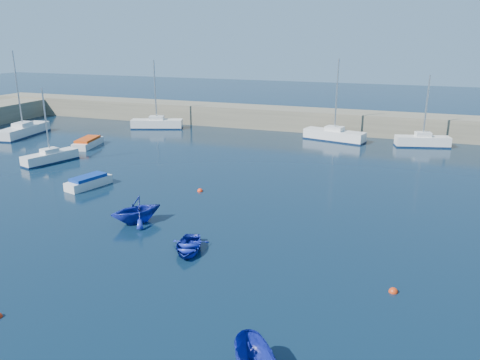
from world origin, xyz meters
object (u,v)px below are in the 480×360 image
(sailboat_5, at_px, (157,123))
(dinghy_center, at_px, (188,246))
(motorboat_2, at_px, (88,142))
(sailboat_3, at_px, (50,157))
(sailboat_7, at_px, (422,141))
(sailboat_6, at_px, (334,135))
(sailboat_4, at_px, (23,130))
(motorboat_1, at_px, (89,182))
(dinghy_left, at_px, (136,210))

(sailboat_5, xyz_separation_m, dinghy_center, (19.93, -31.71, -0.33))
(dinghy_center, bearing_deg, motorboat_2, 121.72)
(sailboat_3, relative_size, dinghy_center, 2.34)
(sailboat_5, xyz_separation_m, sailboat_7, (32.65, 0.63, -0.01))
(sailboat_6, relative_size, motorboat_2, 1.91)
(sailboat_4, bearing_deg, motorboat_2, -18.80)
(dinghy_center, bearing_deg, sailboat_6, 68.46)
(sailboat_3, distance_m, dinghy_center, 24.68)
(sailboat_7, height_order, motorboat_1, sailboat_7)
(dinghy_center, xyz_separation_m, dinghy_left, (-5.04, 2.73, 0.57))
(sailboat_6, bearing_deg, dinghy_center, -171.76)
(motorboat_2, height_order, dinghy_center, motorboat_2)
(sailboat_7, relative_size, motorboat_2, 1.60)
(sailboat_3, xyz_separation_m, sailboat_5, (1.03, 18.69, 0.10))
(sailboat_5, bearing_deg, sailboat_4, 107.36)
(sailboat_5, height_order, sailboat_6, sailboat_6)
(sailboat_4, distance_m, sailboat_5, 16.15)
(dinghy_center, bearing_deg, sailboat_7, 52.54)
(sailboat_6, distance_m, motorboat_1, 28.96)
(sailboat_3, relative_size, sailboat_6, 0.77)
(motorboat_1, bearing_deg, sailboat_5, 121.43)
(sailboat_4, xyz_separation_m, dinghy_left, (27.80, -19.27, 0.24))
(sailboat_6, bearing_deg, sailboat_3, 142.28)
(sailboat_4, distance_m, motorboat_2, 11.20)
(sailboat_5, height_order, dinghy_center, sailboat_5)
(sailboat_4, height_order, dinghy_left, sailboat_4)
(sailboat_7, bearing_deg, sailboat_3, 105.38)
(sailboat_6, height_order, sailboat_7, sailboat_6)
(sailboat_7, bearing_deg, dinghy_left, 134.58)
(sailboat_7, relative_size, dinghy_left, 2.29)
(motorboat_2, relative_size, dinghy_left, 1.43)
(sailboat_4, distance_m, dinghy_left, 33.83)
(sailboat_6, height_order, motorboat_2, sailboat_6)
(sailboat_4, distance_m, sailboat_7, 46.72)
(sailboat_3, xyz_separation_m, motorboat_2, (-0.88, 6.86, -0.11))
(sailboat_3, xyz_separation_m, sailboat_7, (33.69, 19.33, 0.09))
(motorboat_1, relative_size, dinghy_left, 1.19)
(dinghy_left, bearing_deg, motorboat_2, 170.66)
(motorboat_2, bearing_deg, dinghy_center, -54.25)
(sailboat_4, bearing_deg, sailboat_6, 7.95)
(sailboat_7, distance_m, dinghy_left, 34.53)
(sailboat_7, xyz_separation_m, motorboat_1, (-25.45, -24.40, -0.20))
(sailboat_3, xyz_separation_m, motorboat_1, (8.24, -5.08, -0.11))
(dinghy_left, bearing_deg, sailboat_6, 110.73)
(sailboat_3, distance_m, motorboat_2, 6.91)
(motorboat_1, distance_m, dinghy_left, 9.29)
(sailboat_7, bearing_deg, sailboat_5, 76.65)
(sailboat_3, bearing_deg, dinghy_left, -15.52)
(motorboat_1, relative_size, motorboat_2, 0.83)
(sailboat_5, height_order, sailboat_7, sailboat_5)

